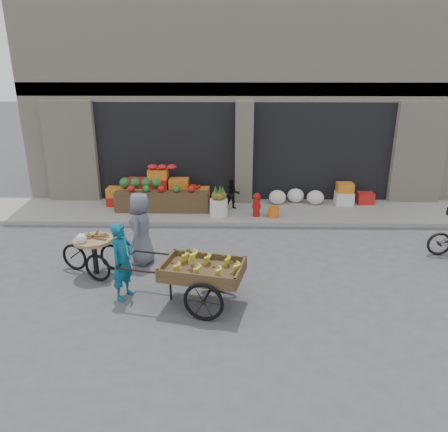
{
  "coord_description": "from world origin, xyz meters",
  "views": [
    {
      "loc": [
        -0.38,
        -8.51,
        4.5
      ],
      "look_at": [
        -0.55,
        0.84,
        1.1
      ],
      "focal_mm": 35.0,
      "sensor_mm": 36.0,
      "label": 1
    }
  ],
  "objects_px": {
    "pineapple_bin": "(219,207)",
    "banana_cart": "(200,268)",
    "fire_hydrant": "(257,204)",
    "vendor_woman": "(122,261)",
    "vendor_grey": "(141,229)",
    "orange_bucket": "(274,212)",
    "tricycle_cart": "(94,250)",
    "seated_person": "(232,194)"
  },
  "relations": [
    {
      "from": "fire_hydrant",
      "to": "vendor_grey",
      "type": "relative_size",
      "value": 0.42
    },
    {
      "from": "seated_person",
      "to": "fire_hydrant",
      "type": "bearing_deg",
      "value": -52.88
    },
    {
      "from": "pineapple_bin",
      "to": "vendor_grey",
      "type": "height_order",
      "value": "vendor_grey"
    },
    {
      "from": "banana_cart",
      "to": "tricycle_cart",
      "type": "height_order",
      "value": "banana_cart"
    },
    {
      "from": "orange_bucket",
      "to": "vendor_grey",
      "type": "distance_m",
      "value": 4.37
    },
    {
      "from": "seated_person",
      "to": "vendor_grey",
      "type": "height_order",
      "value": "vendor_grey"
    },
    {
      "from": "pineapple_bin",
      "to": "vendor_grey",
      "type": "distance_m",
      "value": 3.41
    },
    {
      "from": "seated_person",
      "to": "vendor_woman",
      "type": "distance_m",
      "value": 5.53
    },
    {
      "from": "vendor_woman",
      "to": "vendor_grey",
      "type": "height_order",
      "value": "vendor_grey"
    },
    {
      "from": "tricycle_cart",
      "to": "fire_hydrant",
      "type": "bearing_deg",
      "value": 61.07
    },
    {
      "from": "pineapple_bin",
      "to": "vendor_grey",
      "type": "relative_size",
      "value": 0.31
    },
    {
      "from": "tricycle_cart",
      "to": "vendor_woman",
      "type": "bearing_deg",
      "value": -30.52
    },
    {
      "from": "seated_person",
      "to": "banana_cart",
      "type": "bearing_deg",
      "value": -106.61
    },
    {
      "from": "tricycle_cart",
      "to": "banana_cart",
      "type": "bearing_deg",
      "value": -8.97
    },
    {
      "from": "pineapple_bin",
      "to": "vendor_woman",
      "type": "xyz_separation_m",
      "value": [
        -1.74,
        -4.49,
        0.42
      ]
    },
    {
      "from": "orange_bucket",
      "to": "vendor_woman",
      "type": "distance_m",
      "value": 5.54
    },
    {
      "from": "vendor_woman",
      "to": "vendor_grey",
      "type": "bearing_deg",
      "value": 19.76
    },
    {
      "from": "pineapple_bin",
      "to": "seated_person",
      "type": "xyz_separation_m",
      "value": [
        0.4,
        0.6,
        0.21
      ]
    },
    {
      "from": "fire_hydrant",
      "to": "orange_bucket",
      "type": "xyz_separation_m",
      "value": [
        0.5,
        -0.05,
        -0.23
      ]
    },
    {
      "from": "orange_bucket",
      "to": "tricycle_cart",
      "type": "xyz_separation_m",
      "value": [
        -4.21,
        -3.4,
        0.3
      ]
    },
    {
      "from": "banana_cart",
      "to": "vendor_grey",
      "type": "relative_size",
      "value": 1.61
    },
    {
      "from": "vendor_grey",
      "to": "seated_person",
      "type": "bearing_deg",
      "value": 157.6
    },
    {
      "from": "vendor_woman",
      "to": "fire_hydrant",
      "type": "bearing_deg",
      "value": -10.6
    },
    {
      "from": "banana_cart",
      "to": "tricycle_cart",
      "type": "relative_size",
      "value": 1.87
    },
    {
      "from": "orange_bucket",
      "to": "vendor_woman",
      "type": "xyz_separation_m",
      "value": [
        -3.34,
        -4.39,
        0.52
      ]
    },
    {
      "from": "pineapple_bin",
      "to": "vendor_grey",
      "type": "xyz_separation_m",
      "value": [
        -1.68,
        -2.93,
        0.48
      ]
    },
    {
      "from": "fire_hydrant",
      "to": "orange_bucket",
      "type": "height_order",
      "value": "fire_hydrant"
    },
    {
      "from": "orange_bucket",
      "to": "pineapple_bin",
      "type": "bearing_deg",
      "value": 176.42
    },
    {
      "from": "banana_cart",
      "to": "vendor_grey",
      "type": "bearing_deg",
      "value": 141.98
    },
    {
      "from": "orange_bucket",
      "to": "tricycle_cart",
      "type": "height_order",
      "value": "tricycle_cart"
    },
    {
      "from": "pineapple_bin",
      "to": "tricycle_cart",
      "type": "xyz_separation_m",
      "value": [
        -2.61,
        -3.5,
        0.2
      ]
    },
    {
      "from": "fire_hydrant",
      "to": "vendor_woman",
      "type": "bearing_deg",
      "value": -122.58
    },
    {
      "from": "pineapple_bin",
      "to": "banana_cart",
      "type": "xyz_separation_m",
      "value": [
        -0.22,
        -4.73,
        0.41
      ]
    },
    {
      "from": "seated_person",
      "to": "vendor_woman",
      "type": "height_order",
      "value": "vendor_woman"
    },
    {
      "from": "fire_hydrant",
      "to": "vendor_grey",
      "type": "height_order",
      "value": "vendor_grey"
    },
    {
      "from": "tricycle_cart",
      "to": "pineapple_bin",
      "type": "bearing_deg",
      "value": 71.43
    },
    {
      "from": "orange_bucket",
      "to": "tricycle_cart",
      "type": "bearing_deg",
      "value": -141.11
    },
    {
      "from": "fire_hydrant",
      "to": "vendor_woman",
      "type": "relative_size",
      "value": 0.45
    },
    {
      "from": "orange_bucket",
      "to": "seated_person",
      "type": "distance_m",
      "value": 1.42
    },
    {
      "from": "seated_person",
      "to": "vendor_woman",
      "type": "relative_size",
      "value": 0.59
    },
    {
      "from": "pineapple_bin",
      "to": "banana_cart",
      "type": "relative_size",
      "value": 0.19
    },
    {
      "from": "banana_cart",
      "to": "vendor_woman",
      "type": "bearing_deg",
      "value": -175.84
    }
  ]
}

